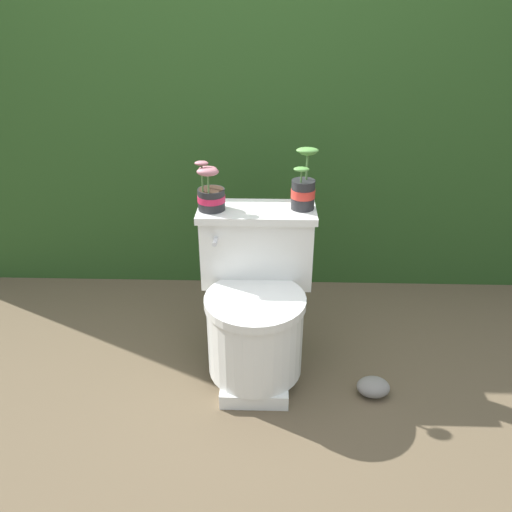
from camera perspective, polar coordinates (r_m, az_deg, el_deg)
ground_plane at (r=2.23m, az=-2.21°, el=-14.16°), size 12.00×12.00×0.00m
hedge_backdrop at (r=2.98m, az=-0.92°, el=15.29°), size 3.64×0.77×1.71m
toilet at (r=2.11m, az=-0.03°, el=-5.60°), size 0.49×0.56×0.70m
potted_plant_left at (r=2.05m, az=-5.20°, el=7.07°), size 0.11×0.13×0.21m
potted_plant_midleft at (r=2.05m, az=5.45°, el=7.76°), size 0.11×0.10×0.25m
garden_stone at (r=2.20m, az=13.25°, el=-14.36°), size 0.14×0.11×0.08m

